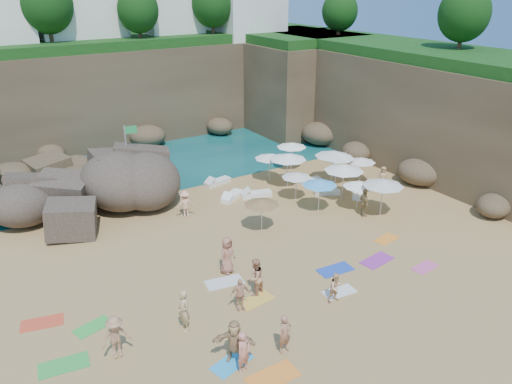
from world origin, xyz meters
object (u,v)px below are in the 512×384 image
parasol_2 (292,145)px  person_stand_0 (244,352)px  rock_outcrop (96,215)px  person_stand_3 (364,203)px  parasol_0 (270,156)px  person_stand_2 (185,204)px  person_stand_4 (383,177)px  lounger_0 (232,196)px  person_stand_6 (184,311)px  person_stand_1 (255,277)px  person_stand_5 (59,214)px  flag_pole (129,148)px  parasol_1 (333,154)px

parasol_2 → person_stand_0: size_ratio=1.31×
rock_outcrop → person_stand_3: person_stand_3 is taller
parasol_0 → person_stand_0: bearing=-126.6°
person_stand_2 → person_stand_4: 13.97m
rock_outcrop → lounger_0: (8.35, -2.34, 0.16)m
person_stand_0 → person_stand_4: bearing=13.1°
person_stand_2 → person_stand_0: bearing=85.8°
person_stand_0 → person_stand_2: size_ratio=1.01×
person_stand_2 → person_stand_6: (-4.59, -9.73, 0.07)m
person_stand_0 → person_stand_1: 4.91m
rock_outcrop → person_stand_3: 16.52m
rock_outcrop → person_stand_5: (-2.22, -0.57, 0.83)m
flag_pole → person_stand_6: 16.45m
parasol_2 → lounger_0: parasol_2 is taller
person_stand_6 → flag_pole: bearing=163.4°
flag_pole → person_stand_0: 19.63m
flag_pole → person_stand_2: (1.19, -6.25, -2.01)m
person_stand_6 → person_stand_3: bearing=101.4°
parasol_1 → person_stand_3: (-1.85, -5.20, -1.31)m
person_stand_3 → lounger_0: bearing=61.0°
parasol_2 → rock_outcrop: bearing=-179.8°
parasol_2 → person_stand_4: size_ratio=1.49×
lounger_0 → person_stand_2: (-3.76, -0.88, 0.70)m
lounger_0 → person_stand_2: 3.93m
flag_pole → person_stand_3: flag_pole is taller
person_stand_3 → person_stand_5: (-16.07, 8.39, -0.07)m
lounger_0 → person_stand_3: 8.64m
person_stand_4 → person_stand_5: (-20.44, 5.66, 0.08)m
flag_pole → parasol_1: size_ratio=1.76×
person_stand_4 → person_stand_5: person_stand_5 is taller
person_stand_2 → person_stand_5: size_ratio=1.02×
person_stand_1 → person_stand_4: bearing=-179.3°
person_stand_3 → parasol_0: bearing=32.9°
rock_outcrop → parasol_0: size_ratio=4.17×
person_stand_0 → person_stand_1: (2.97, 3.92, 0.07)m
flag_pole → person_stand_0: flag_pole is taller
parasol_0 → person_stand_2: (-7.63, -2.20, -1.00)m
person_stand_5 → rock_outcrop: bearing=-13.7°
person_stand_2 → parasol_2: bearing=-150.8°
parasol_1 → person_stand_4: size_ratio=1.69×
person_stand_5 → parasol_2: bearing=-26.0°
flag_pole → person_stand_1: size_ratio=2.43×
person_stand_2 → person_stand_4: person_stand_2 is taller
parasol_1 → person_stand_6: size_ratio=1.37×
parasol_2 → person_stand_1: size_ratio=1.21×
rock_outcrop → parasol_1: 16.29m
lounger_0 → person_stand_1: (-4.53, -10.07, 0.77)m
rock_outcrop → person_stand_0: rock_outcrop is taller
lounger_0 → person_stand_0: 15.89m
rock_outcrop → parasol_0: bearing=-4.7°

